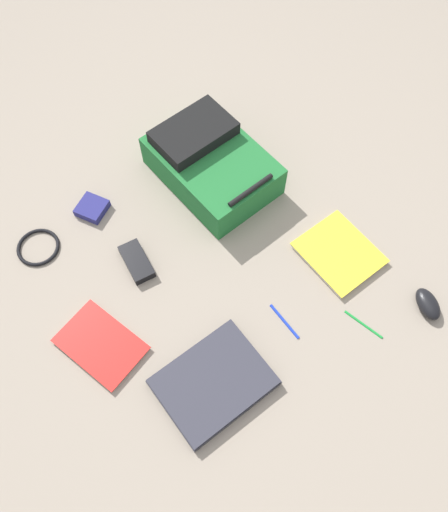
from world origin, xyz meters
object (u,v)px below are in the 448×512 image
earbud_pouch (92,208)px  backpack (210,162)px  pen_blue (364,324)px  cable_coil (38,247)px  laptop (214,382)px  computer_mouse (428,304)px  book_comic (101,345)px  book_red (339,253)px  pen_black (285,321)px  power_brick (137,262)px

earbud_pouch → backpack: bearing=163.8°
pen_blue → cable_coil: bearing=-51.1°
laptop → computer_mouse: computer_mouse is taller
book_comic → book_red: bearing=165.9°
book_red → earbud_pouch: 0.82m
book_red → pen_black: (0.28, 0.07, -0.00)m
computer_mouse → book_red: bearing=-54.3°
laptop → book_comic: 0.35m
pen_blue → earbud_pouch: size_ratio=1.49×
book_red → power_brick: 0.64m
power_brick → pen_blue: power_brick is taller
backpack → book_comic: size_ratio=1.54×
book_comic → pen_blue: bearing=148.1°
pen_black → pen_blue: size_ratio=1.00×
backpack → book_comic: bearing=26.4°
backpack → cable_coil: backpack is taller
backpack → pen_blue: bearing=93.4°
computer_mouse → cable_coil: 1.22m
laptop → book_red: (-0.56, -0.10, -0.01)m
book_red → book_comic: (0.76, -0.19, -0.00)m
cable_coil → pen_black: bearing=125.5°
computer_mouse → pen_blue: computer_mouse is taller
computer_mouse → pen_black: computer_mouse is taller
laptop → cable_coil: bearing=-74.2°
cable_coil → earbud_pouch: size_ratio=1.54×
cable_coil → laptop: bearing=105.8°
laptop → book_red: 0.57m
book_comic → computer_mouse: bearing=150.5°
power_brick → earbud_pouch: same height
pen_blue → earbud_pouch: (0.44, -0.83, 0.01)m
computer_mouse → cable_coil: size_ratio=0.77×
laptop → power_brick: size_ratio=2.19×
laptop → backpack: bearing=-125.2°
book_red → cable_coil: size_ratio=1.78×
computer_mouse → power_brick: 0.89m
computer_mouse → earbud_pouch: bearing=-36.4°
cable_coil → computer_mouse: bearing=133.8°
cable_coil → book_comic: bearing=89.5°
book_comic → earbud_pouch: size_ratio=3.16×
backpack → power_brick: backpack is taller
cable_coil → power_brick: size_ratio=0.98×
book_red → cable_coil: bearing=-38.1°
laptop → power_brick: (-0.03, -0.45, -0.00)m
earbud_pouch → book_comic: bearing=63.0°
book_comic → earbud_pouch: 0.47m
cable_coil → earbud_pouch: bearing=-174.4°
backpack → laptop: bearing=54.8°
laptop → pen_blue: laptop is taller
pen_black → pen_blue: (-0.18, 0.15, -0.00)m
laptop → cable_coil: laptop is taller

